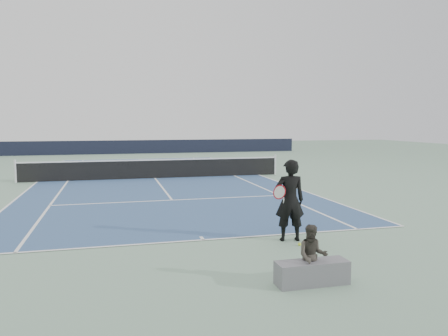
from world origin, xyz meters
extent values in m
plane|color=gray|center=(0.00, 0.00, 0.00)|extent=(80.00, 80.00, 0.00)
cube|color=#34527C|center=(0.00, 0.00, 0.01)|extent=(10.97, 23.77, 0.01)
cylinder|color=silver|center=(-6.40, 0.00, 0.54)|extent=(0.10, 0.10, 1.07)
cylinder|color=silver|center=(6.40, 0.00, 0.54)|extent=(0.10, 0.10, 1.07)
cube|color=black|center=(0.00, 0.00, 0.46)|extent=(12.80, 0.03, 0.90)
cube|color=white|center=(0.00, 0.00, 0.93)|extent=(12.80, 0.04, 0.06)
cube|color=black|center=(0.00, 17.88, 0.60)|extent=(30.00, 0.25, 1.20)
imported|color=black|center=(1.97, -12.39, 0.97)|extent=(0.80, 0.62, 1.93)
torus|color=maroon|center=(1.69, -12.44, 1.18)|extent=(0.34, 0.18, 0.36)
cylinder|color=white|center=(1.69, -12.44, 1.18)|extent=(0.29, 0.14, 0.32)
cylinder|color=white|center=(1.81, -12.41, 0.92)|extent=(0.08, 0.13, 0.27)
sphere|color=#D4EA2F|center=(2.03, -12.87, 0.04)|extent=(0.07, 0.07, 0.07)
cube|color=slate|center=(1.25, -15.10, 0.20)|extent=(1.33, 0.82, 0.41)
imported|color=#3C3730|center=(1.25, -15.10, 0.50)|extent=(0.64, 0.57, 1.09)
camera|label=1|loc=(-2.05, -21.80, 2.79)|focal=35.00mm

